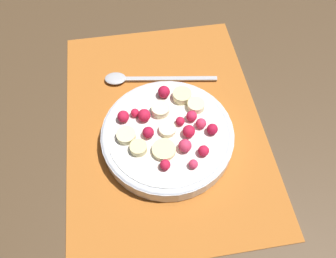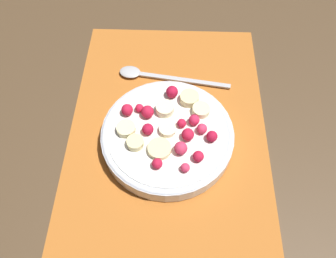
# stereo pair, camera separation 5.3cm
# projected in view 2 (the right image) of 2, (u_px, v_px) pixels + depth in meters

# --- Properties ---
(ground_plane) EXTENTS (3.00, 3.00, 0.00)m
(ground_plane) POSITION_uv_depth(u_px,v_px,m) (168.00, 123.00, 0.58)
(ground_plane) COLOR #4C3823
(placemat) EXTENTS (0.47, 0.34, 0.01)m
(placemat) POSITION_uv_depth(u_px,v_px,m) (168.00, 122.00, 0.58)
(placemat) COLOR #B26023
(placemat) RESTS_ON ground_plane
(fruit_bowl) EXTENTS (0.22, 0.22, 0.05)m
(fruit_bowl) POSITION_uv_depth(u_px,v_px,m) (168.00, 134.00, 0.54)
(fruit_bowl) COLOR silver
(fruit_bowl) RESTS_ON placemat
(spoon) EXTENTS (0.05, 0.22, 0.01)m
(spoon) POSITION_uv_depth(u_px,v_px,m) (151.00, 75.00, 0.63)
(spoon) COLOR #B2B2B7
(spoon) RESTS_ON placemat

